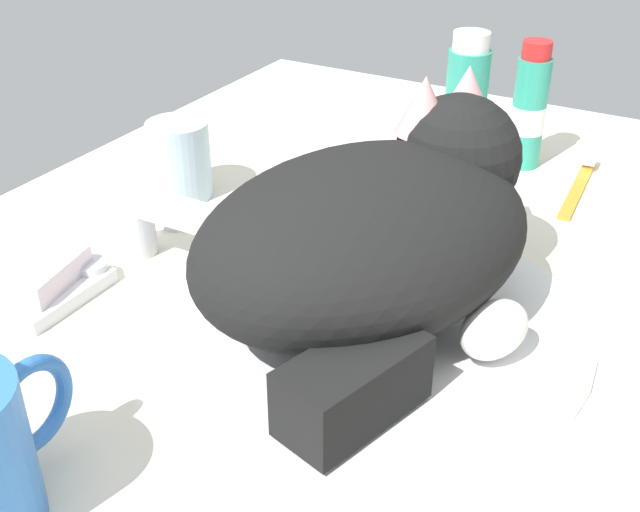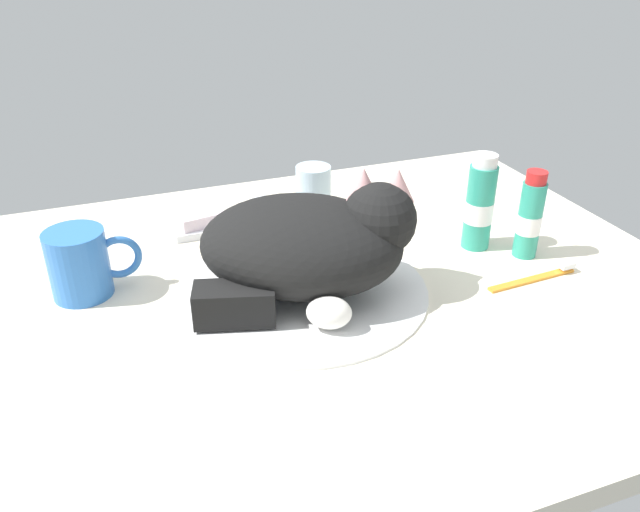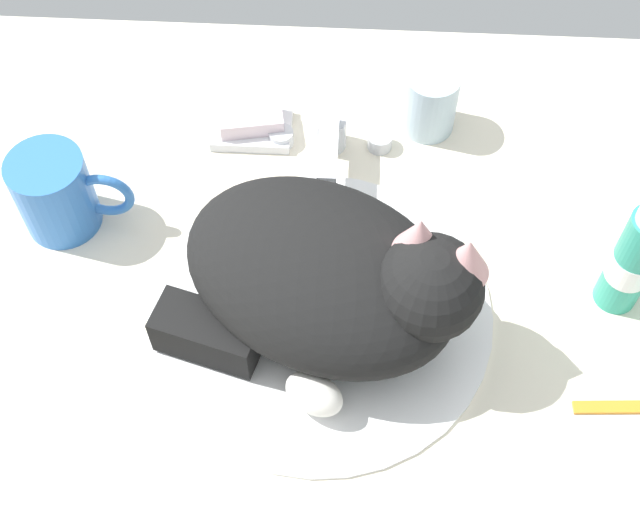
{
  "view_description": "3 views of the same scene",
  "coord_description": "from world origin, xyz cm",
  "views": [
    {
      "loc": [
        -45.29,
        -21.79,
        35.3
      ],
      "look_at": [
        -2.15,
        2.44,
        6.27
      ],
      "focal_mm": 45.13,
      "sensor_mm": 36.0,
      "label": 1
    },
    {
      "loc": [
        -23.88,
        -70.58,
        46.1
      ],
      "look_at": [
        2.57,
        -0.2,
        5.18
      ],
      "focal_mm": 36.01,
      "sensor_mm": 36.0,
      "label": 2
    },
    {
      "loc": [
        2.25,
        -42.47,
        74.69
      ],
      "look_at": [
        -0.21,
        3.8,
        4.47
      ],
      "focal_mm": 48.33,
      "sensor_mm": 36.0,
      "label": 3
    }
  ],
  "objects": [
    {
      "name": "soap_bar",
      "position": [
        -9.05,
        23.39,
        2.2
      ],
      "size": [
        7.74,
        5.29,
        2.01
      ],
      "primitive_type": "cube",
      "rotation": [
        0.0,
        0.0,
        0.18
      ],
      "color": "silver",
      "rests_on": "soap_dish"
    },
    {
      "name": "ground_plane",
      "position": [
        0.0,
        0.0,
        -1.5
      ],
      "size": [
        110.0,
        82.5,
        3.0
      ],
      "primitive_type": "cube",
      "color": "silver"
    },
    {
      "name": "mouthwash_bottle",
      "position": [
        34.85,
        -1.7,
        6.23
      ],
      "size": [
        3.58,
        3.58,
        13.38
      ],
      "color": "teal",
      "rests_on": "ground_plane"
    },
    {
      "name": "cat",
      "position": [
        1.25,
        -0.67,
        7.58
      ],
      "size": [
        32.38,
        28.63,
        16.24
      ],
      "color": "black",
      "rests_on": "sink_basin"
    },
    {
      "name": "toothbrush",
      "position": [
        32.13,
        -8.52,
        0.52
      ],
      "size": [
        14.34,
        2.18,
        1.6
      ],
      "color": "orange",
      "rests_on": "ground_plane"
    },
    {
      "name": "soap_dish",
      "position": [
        -9.05,
        23.39,
        0.6
      ],
      "size": [
        9.0,
        6.4,
        1.2
      ],
      "primitive_type": "cube",
      "color": "white",
      "rests_on": "ground_plane"
    },
    {
      "name": "toothpaste_bottle",
      "position": [
        29.5,
        3.4,
        6.93
      ],
      "size": [
        4.31,
        4.31,
        14.83
      ],
      "color": "teal",
      "rests_on": "ground_plane"
    },
    {
      "name": "faucet",
      "position": [
        0.0,
        20.41,
        2.79
      ],
      "size": [
        13.96,
        11.61,
        6.13
      ],
      "color": "silver",
      "rests_on": "ground_plane"
    },
    {
      "name": "rinse_cup",
      "position": [
        11.0,
        25.52,
        3.82
      ],
      "size": [
        6.04,
        6.04,
        7.64
      ],
      "color": "silver",
      "rests_on": "ground_plane"
    },
    {
      "name": "sink_basin",
      "position": [
        0.0,
        0.0,
        0.38
      ],
      "size": [
        34.29,
        34.29,
        0.77
      ],
      "primitive_type": "cylinder",
      "color": "white",
      "rests_on": "ground_plane"
    }
  ]
}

